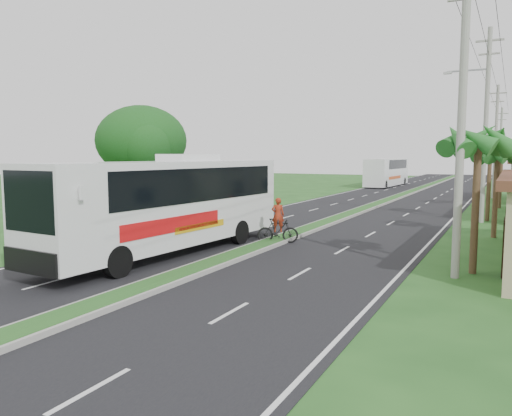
% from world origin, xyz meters
% --- Properties ---
extents(ground, '(180.00, 180.00, 0.00)m').
position_xyz_m(ground, '(0.00, 0.00, 0.00)').
color(ground, '#214D1C').
rests_on(ground, ground).
extents(road_asphalt, '(14.00, 160.00, 0.02)m').
position_xyz_m(road_asphalt, '(0.00, 20.00, 0.01)').
color(road_asphalt, black).
rests_on(road_asphalt, ground).
extents(median_strip, '(1.20, 160.00, 0.18)m').
position_xyz_m(median_strip, '(0.00, 20.00, 0.10)').
color(median_strip, gray).
rests_on(median_strip, ground).
extents(lane_edge_left, '(0.12, 160.00, 0.01)m').
position_xyz_m(lane_edge_left, '(-6.70, 20.00, 0.00)').
color(lane_edge_left, silver).
rests_on(lane_edge_left, ground).
extents(lane_edge_right, '(0.12, 160.00, 0.01)m').
position_xyz_m(lane_edge_right, '(6.70, 20.00, 0.00)').
color(lane_edge_right, silver).
rests_on(lane_edge_right, ground).
extents(palm_verge_a, '(2.40, 2.40, 5.45)m').
position_xyz_m(palm_verge_a, '(9.00, 3.00, 4.74)').
color(palm_verge_a, '#473321').
rests_on(palm_verge_a, ground).
extents(palm_verge_b, '(2.40, 2.40, 5.05)m').
position_xyz_m(palm_verge_b, '(9.40, 12.00, 4.36)').
color(palm_verge_b, '#473321').
rests_on(palm_verge_b, ground).
extents(palm_verge_c, '(2.40, 2.40, 5.85)m').
position_xyz_m(palm_verge_c, '(8.80, 19.00, 5.12)').
color(palm_verge_c, '#473321').
rests_on(palm_verge_c, ground).
extents(palm_verge_d, '(2.40, 2.40, 5.25)m').
position_xyz_m(palm_verge_d, '(9.30, 28.00, 4.55)').
color(palm_verge_d, '#473321').
rests_on(palm_verge_d, ground).
extents(shade_tree, '(6.30, 6.00, 7.54)m').
position_xyz_m(shade_tree, '(-12.11, 10.02, 5.03)').
color(shade_tree, '#473321').
rests_on(shade_tree, ground).
extents(utility_pole_a, '(1.60, 0.28, 11.00)m').
position_xyz_m(utility_pole_a, '(8.50, 2.00, 5.67)').
color(utility_pole_a, gray).
rests_on(utility_pole_a, ground).
extents(utility_pole_b, '(3.20, 0.28, 12.00)m').
position_xyz_m(utility_pole_b, '(8.47, 18.00, 6.26)').
color(utility_pole_b, gray).
rests_on(utility_pole_b, ground).
extents(utility_pole_c, '(1.60, 0.28, 11.00)m').
position_xyz_m(utility_pole_c, '(8.50, 38.00, 5.67)').
color(utility_pole_c, gray).
rests_on(utility_pole_c, ground).
extents(utility_pole_d, '(1.60, 0.28, 10.50)m').
position_xyz_m(utility_pole_d, '(8.50, 58.00, 5.42)').
color(utility_pole_d, gray).
rests_on(utility_pole_d, ground).
extents(coach_bus_main, '(3.69, 13.46, 4.30)m').
position_xyz_m(coach_bus_main, '(-2.88, 0.96, 2.36)').
color(coach_bus_main, silver).
rests_on(coach_bus_main, ground).
extents(coach_bus_far, '(3.30, 12.85, 3.71)m').
position_xyz_m(coach_bus_far, '(-5.14, 52.55, 2.11)').
color(coach_bus_far, white).
rests_on(coach_bus_far, ground).
extents(motorcyclist, '(2.03, 1.34, 2.22)m').
position_xyz_m(motorcyclist, '(0.15, 5.38, 0.78)').
color(motorcyclist, black).
rests_on(motorcyclist, ground).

